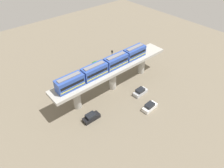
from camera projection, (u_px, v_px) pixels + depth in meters
The scene contains 8 objects.
ground_plane at pixel (113, 88), 57.14m from camera, with size 120.00×120.00×0.00m, color #706654.
viaduct at pixel (113, 72), 53.70m from camera, with size 5.20×35.80×6.95m.
train at pixel (106, 66), 50.59m from camera, with size 2.64×27.45×3.24m.
parked_car_white at pixel (150, 107), 50.23m from camera, with size 2.05×4.30×1.76m.
parked_car_black at pixel (91, 117), 47.54m from camera, with size 1.85×4.22×1.76m.
parked_car_silver at pixel (140, 92), 54.65m from camera, with size 1.93×4.25×1.76m.
tree_near_viaduct at pixel (96, 66), 60.40m from camera, with size 3.22×3.22×4.57m.
signal_post at pixel (112, 64), 57.18m from camera, with size 0.44×0.28×9.55m.
Camera 1 is at (-33.12, 28.64, 36.73)m, focal length 32.23 mm.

